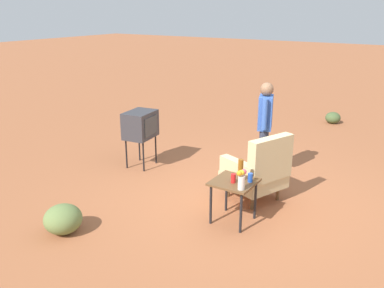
{
  "coord_description": "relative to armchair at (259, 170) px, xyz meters",
  "views": [
    {
      "loc": [
        5.35,
        2.5,
        2.8
      ],
      "look_at": [
        -0.09,
        -0.96,
        0.65
      ],
      "focal_mm": 38.49,
      "sensor_mm": 36.0,
      "label": 1
    }
  ],
  "objects": [
    {
      "name": "shrub_mid",
      "position": [
        2.22,
        -1.75,
        -0.31
      ],
      "size": [
        0.49,
        0.49,
        0.38
      ],
      "primitive_type": "ellipsoid",
      "color": "olive",
      "rests_on": "ground"
    },
    {
      "name": "side_table",
      "position": [
        0.76,
        -0.03,
        0.01
      ],
      "size": [
        0.56,
        0.56,
        0.6
      ],
      "color": "black",
      "rests_on": "ground"
    },
    {
      "name": "soda_can_blue",
      "position": [
        0.68,
        0.17,
        0.16
      ],
      "size": [
        0.07,
        0.07,
        0.12
      ],
      "primitive_type": "cylinder",
      "color": "blue",
      "rests_on": "side_table"
    },
    {
      "name": "shrub_lone",
      "position": [
        -5.07,
        -0.18,
        -0.35
      ],
      "size": [
        0.37,
        0.37,
        0.29
      ],
      "primitive_type": "ellipsoid",
      "color": "#475B33",
      "rests_on": "ground"
    },
    {
      "name": "tv_on_stand",
      "position": [
        -0.19,
        -2.4,
        0.28
      ],
      "size": [
        0.65,
        0.51,
        1.03
      ],
      "color": "black",
      "rests_on": "ground"
    },
    {
      "name": "soda_can_red",
      "position": [
        0.82,
        -0.01,
        0.16
      ],
      "size": [
        0.07,
        0.07,
        0.12
      ],
      "primitive_type": "cylinder",
      "color": "red",
      "rests_on": "side_table"
    },
    {
      "name": "person_standing",
      "position": [
        -0.92,
        -0.32,
        0.44
      ],
      "size": [
        0.54,
        0.33,
        1.64
      ],
      "color": "#2D3347",
      "rests_on": "ground"
    },
    {
      "name": "flower_vase",
      "position": [
        0.95,
        0.17,
        0.25
      ],
      "size": [
        0.15,
        0.1,
        0.27
      ],
      "color": "silver",
      "rests_on": "side_table"
    },
    {
      "name": "armchair",
      "position": [
        0.0,
        0.0,
        0.0
      ],
      "size": [
        0.99,
        1.0,
        1.06
      ],
      "color": "brown",
      "rests_on": "ground"
    },
    {
      "name": "bottle_tall_amber",
      "position": [
        0.7,
        0.04,
        0.25
      ],
      "size": [
        0.07,
        0.07,
        0.3
      ],
      "primitive_type": "cylinder",
      "color": "brown",
      "rests_on": "side_table"
    },
    {
      "name": "ground_plane",
      "position": [
        -0.02,
        -0.29,
        -0.5
      ],
      "size": [
        60.0,
        60.0,
        0.0
      ],
      "primitive_type": "plane",
      "color": "#A05B38"
    }
  ]
}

